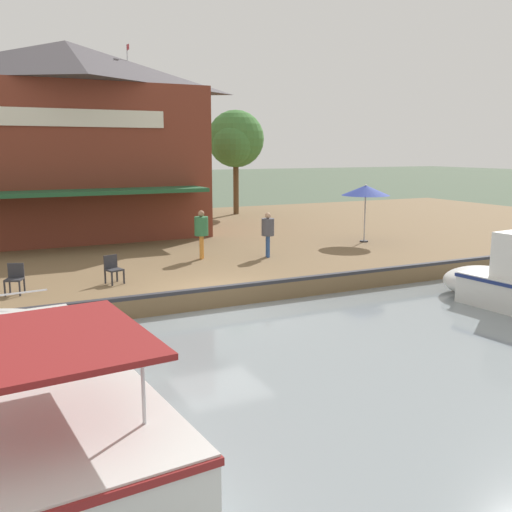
{
  "coord_description": "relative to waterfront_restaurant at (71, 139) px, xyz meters",
  "views": [
    {
      "loc": [
        14.69,
        -5.98,
        4.56
      ],
      "look_at": [
        -1.0,
        1.68,
        1.3
      ],
      "focal_mm": 40.0,
      "sensor_mm": 36.0,
      "label": 1
    }
  ],
  "objects": [
    {
      "name": "quay_edge_fender",
      "position": [
        13.0,
        1.91,
        -4.41
      ],
      "size": [
        0.2,
        50.4,
        0.1
      ],
      "primitive_type": "cube",
      "color": "#2D2D33",
      "rests_on": "quay_deck"
    },
    {
      "name": "motorboat_far_downstream",
      "position": [
        17.79,
        -3.85,
        -4.39
      ],
      "size": [
        9.18,
        3.99,
        2.13
      ],
      "color": "silver",
      "rests_on": "river_water"
    },
    {
      "name": "person_at_quay_edge",
      "position": [
        9.11,
        5.54,
        -3.41
      ],
      "size": [
        0.47,
        0.47,
        1.67
      ],
      "color": "#2D5193",
      "rests_on": "quay_deck"
    },
    {
      "name": "person_mid_patio",
      "position": [
        8.35,
        3.19,
        -3.32
      ],
      "size": [
        0.51,
        0.51,
        1.79
      ],
      "color": "orange",
      "rests_on": "quay_deck"
    },
    {
      "name": "patio_umbrella_near_quay_edge",
      "position": [
        7.77,
        10.96,
        -2.22
      ],
      "size": [
        2.07,
        2.07,
        2.5
      ],
      "color": "#B7B7B7",
      "rests_on": "quay_deck"
    },
    {
      "name": "tree_behind_restaurant",
      "position": [
        -4.53,
        10.28,
        0.06
      ],
      "size": [
        3.64,
        3.47,
        6.35
      ],
      "color": "brown",
      "rests_on": "quay_deck"
    },
    {
      "name": "cafe_chair_mid_patio",
      "position": [
        10.87,
        -0.59,
        -3.98
      ],
      "size": [
        0.55,
        0.55,
        0.85
      ],
      "color": "#2D2D33",
      "rests_on": "quay_deck"
    },
    {
      "name": "ground_plane",
      "position": [
        13.1,
        1.91,
        -5.06
      ],
      "size": [
        220.0,
        220.0,
        0.0
      ],
      "primitive_type": "plane",
      "color": "#4C5B47"
    },
    {
      "name": "cafe_chair_beside_entrance",
      "position": [
        10.95,
        -3.32,
        -3.98
      ],
      "size": [
        0.57,
        0.57,
        0.85
      ],
      "color": "#2D2D33",
      "rests_on": "quay_deck"
    },
    {
      "name": "quay_deck",
      "position": [
        2.1,
        1.91,
        -4.76
      ],
      "size": [
        22.0,
        56.0,
        0.6
      ],
      "primitive_type": "cube",
      "color": "brown",
      "rests_on": "ground"
    },
    {
      "name": "waterfront_restaurant",
      "position": [
        0.0,
        0.0,
        0.0
      ],
      "size": [
        9.08,
        11.67,
        8.81
      ],
      "color": "brown",
      "rests_on": "quay_deck"
    }
  ]
}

